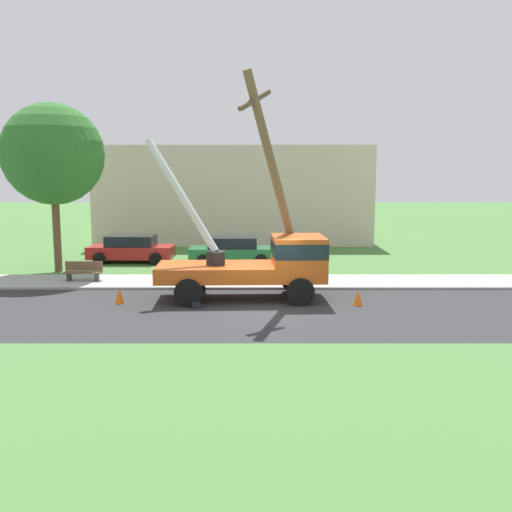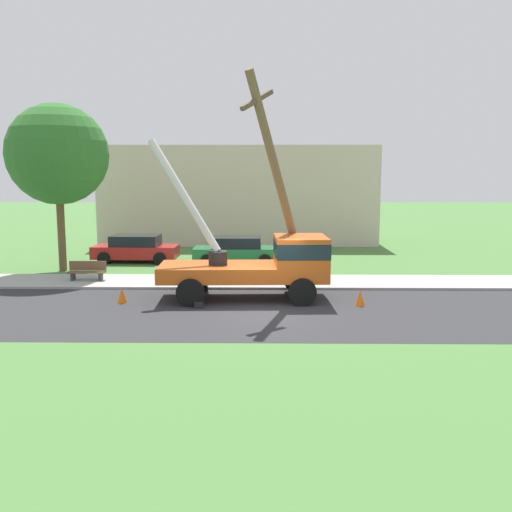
% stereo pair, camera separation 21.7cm
% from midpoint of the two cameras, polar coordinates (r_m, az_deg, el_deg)
% --- Properties ---
extents(ground_plane, '(120.00, 120.00, 0.00)m').
position_cam_midpoint_polar(ground_plane, '(31.17, 0.61, -0.27)').
color(ground_plane, '#477538').
extents(road_asphalt, '(80.00, 7.24, 0.01)m').
position_cam_midpoint_polar(road_asphalt, '(19.39, 0.83, -5.60)').
color(road_asphalt, '#2B2B2D').
rests_on(road_asphalt, ground).
extents(sidewalk_strip, '(80.00, 2.96, 0.10)m').
position_cam_midpoint_polar(sidewalk_strip, '(24.36, 0.71, -2.60)').
color(sidewalk_strip, '#9E9E99').
rests_on(sidewalk_strip, ground).
extents(utility_truck, '(6.85, 3.21, 5.98)m').
position_cam_midpoint_polar(utility_truck, '(21.14, 0.71, -0.55)').
color(utility_truck, '#C65119').
rests_on(utility_truck, ground).
extents(leaning_utility_pole, '(2.84, 3.52, 8.32)m').
position_cam_midpoint_polar(leaning_utility_pole, '(21.49, 2.09, 7.18)').
color(leaning_utility_pole, brown).
rests_on(leaning_utility_pole, ground).
extents(traffic_cone_ahead, '(0.36, 0.36, 0.56)m').
position_cam_midpoint_polar(traffic_cone_ahead, '(20.53, 10.14, -4.15)').
color(traffic_cone_ahead, orange).
rests_on(traffic_cone_ahead, ground).
extents(traffic_cone_behind, '(0.36, 0.36, 0.56)m').
position_cam_midpoint_polar(traffic_cone_behind, '(21.16, -13.60, -3.88)').
color(traffic_cone_behind, orange).
rests_on(traffic_cone_behind, ground).
extents(parked_sedan_red, '(4.45, 2.11, 1.42)m').
position_cam_midpoint_polar(parked_sedan_red, '(30.63, -12.36, 0.73)').
color(parked_sedan_red, '#B21E1E').
rests_on(parked_sedan_red, ground).
extents(parked_sedan_green, '(4.41, 2.04, 1.42)m').
position_cam_midpoint_polar(parked_sedan_green, '(29.24, -2.33, 0.56)').
color(parked_sedan_green, '#1E6638').
rests_on(parked_sedan_green, ground).
extents(park_bench, '(1.60, 0.45, 0.90)m').
position_cam_midpoint_polar(park_bench, '(25.49, -16.96, -1.53)').
color(park_bench, brown).
rests_on(park_bench, ground).
extents(roadside_tree_near, '(4.73, 4.73, 7.91)m').
position_cam_midpoint_polar(roadside_tree_near, '(28.53, -19.70, 9.57)').
color(roadside_tree_near, brown).
rests_on(roadside_tree_near, ground).
extents(lowrise_building_backdrop, '(18.00, 6.00, 6.40)m').
position_cam_midpoint_polar(lowrise_building_backdrop, '(38.92, -2.10, 6.18)').
color(lowrise_building_backdrop, beige).
rests_on(lowrise_building_backdrop, ground).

